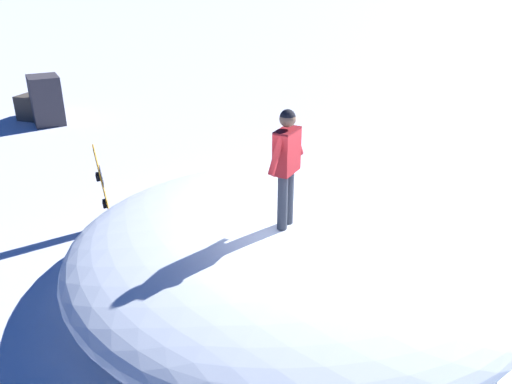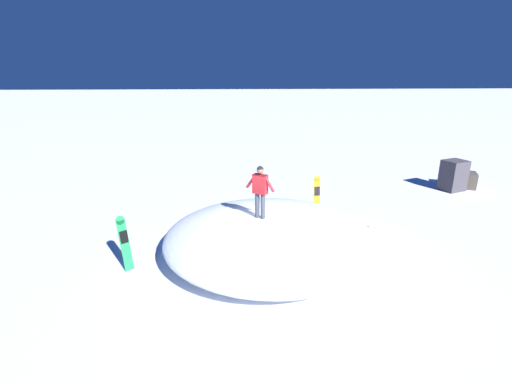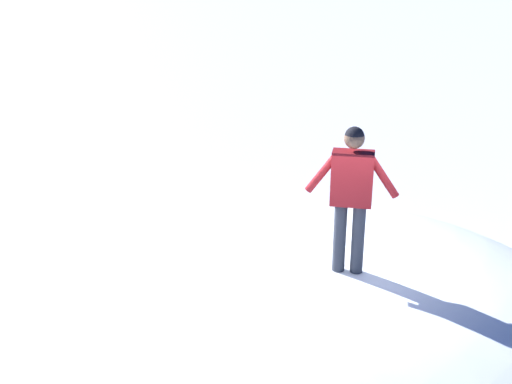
% 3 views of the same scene
% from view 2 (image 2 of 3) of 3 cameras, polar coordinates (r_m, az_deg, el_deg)
% --- Properties ---
extents(ground, '(240.00, 240.00, 0.00)m').
position_cam_2_polar(ground, '(11.61, 1.74, -9.96)').
color(ground, white).
extents(snow_mound, '(7.77, 7.85, 1.13)m').
position_cam_2_polar(snow_mound, '(11.60, 2.23, -6.88)').
color(snow_mound, white).
rests_on(snow_mound, ground).
extents(snowboarder_standing, '(0.88, 0.63, 1.66)m').
position_cam_2_polar(snowboarder_standing, '(11.18, 0.64, 0.68)').
color(snowboarder_standing, '#333842').
rests_on(snowboarder_standing, snow_mound).
extents(snowboard_primary_upright, '(0.41, 0.42, 1.60)m').
position_cam_2_polar(snowboard_primary_upright, '(11.26, -19.66, -7.34)').
color(snowboard_primary_upright, '#1E8C47').
rests_on(snowboard_primary_upright, ground).
extents(snowboard_secondary_upright, '(0.29, 0.23, 1.62)m').
position_cam_2_polar(snowboard_secondary_upright, '(14.70, 9.39, -0.51)').
color(snowboard_secondary_upright, orange).
rests_on(snowboard_secondary_upright, ground).
extents(backpack_near, '(0.60, 0.59, 0.35)m').
position_cam_2_polar(backpack_near, '(13.45, 16.03, -5.77)').
color(backpack_near, maroon).
rests_on(backpack_near, ground).
extents(rock_outcrop, '(2.16, 1.72, 1.47)m').
position_cam_2_polar(rock_outcrop, '(20.42, 28.61, 2.04)').
color(rock_outcrop, '#474037').
rests_on(rock_outcrop, ground).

